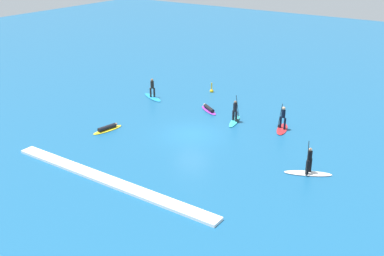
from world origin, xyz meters
TOP-DOWN VIEW (x-y plane):
  - ground_plane at (0.00, 0.00)m, footprint 120.00×120.00m
  - surfer_on_white_board at (9.55, -1.08)m, footprint 2.95×1.95m
  - surfer_on_blue_board at (-7.80, 4.92)m, footprint 2.94×1.86m
  - surfer_on_yellow_board at (-5.77, -3.05)m, footprint 1.10×2.65m
  - surfer_on_purple_board at (-1.69, 4.97)m, footprint 2.44×1.88m
  - surfer_on_red_board at (5.21, 4.66)m, footprint 1.37×2.54m
  - surfer_on_teal_board at (1.41, 3.99)m, footprint 1.24×2.73m
  - marker_buoy at (-4.22, 9.43)m, footprint 0.37×0.37m
  - wave_crest at (0.00, -8.89)m, footprint 15.62×0.90m

SIDE VIEW (x-z plane):
  - ground_plane at x=0.00m, z-range 0.00..0.00m
  - wave_crest at x=0.00m, z-range 0.00..0.18m
  - surfer_on_yellow_board at x=-5.77m, z-range -0.05..0.35m
  - surfer_on_purple_board at x=-1.69m, z-range -0.05..0.36m
  - marker_buoy at x=-4.22m, z-range -0.34..0.66m
  - surfer_on_white_board at x=9.55m, z-range -0.75..1.55m
  - surfer_on_blue_board at x=-7.80m, z-range -0.49..1.34m
  - surfer_on_red_board at x=5.21m, z-range -0.56..1.48m
  - surfer_on_teal_board at x=1.41m, z-range -0.69..1.62m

